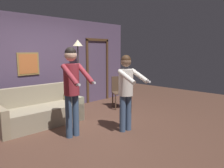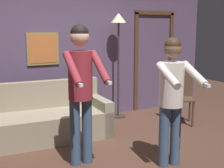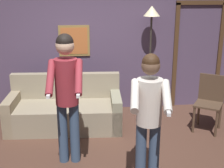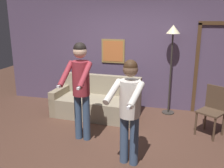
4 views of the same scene
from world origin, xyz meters
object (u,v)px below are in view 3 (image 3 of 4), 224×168
couch (65,111)px  person_standing_right (149,109)px  dining_chair_distant (210,99)px  person_standing_left (67,87)px  torchiere_lamp (151,28)px

couch → person_standing_right: (1.06, -1.73, 0.69)m
dining_chair_distant → couch: bearing=171.9°
person_standing_left → person_standing_right: person_standing_left is taller
dining_chair_distant → person_standing_left: bearing=-160.4°
person_standing_right → person_standing_left: bearing=149.6°
couch → person_standing_right: bearing=-58.5°
person_standing_left → person_standing_right: 1.12m
person_standing_left → couch: bearing=94.8°
torchiere_lamp → person_standing_right: bearing=-102.9°
couch → torchiere_lamp: bearing=18.4°
person_standing_right → dining_chair_distant: bearing=45.7°
couch → torchiere_lamp: (1.58, 0.53, 1.34)m
couch → person_standing_left: size_ratio=1.10×
couch → dining_chair_distant: (2.41, -0.34, 0.25)m
torchiere_lamp → dining_chair_distant: bearing=-46.1°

